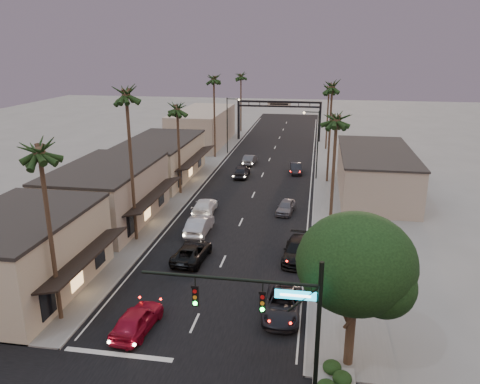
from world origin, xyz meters
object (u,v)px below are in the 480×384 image
(palm_ra, at_px, (337,115))
(palm_rb, at_px, (332,84))
(arch, at_px, (279,111))
(curbside_black, at_px, (297,251))
(palm_lc, at_px, (177,105))
(curbside_near, at_px, (283,305))
(traffic_signal, at_px, (277,312))
(streetlight_right, at_px, (316,139))
(corner_tree, at_px, (357,267))
(palm_rc, at_px, (329,86))
(oncoming_red, at_px, (137,319))
(palm_far, at_px, (241,74))
(palm_lb, at_px, (126,90))
(palm_la, at_px, (38,145))
(streetlight_left, at_px, (229,121))
(oncoming_pickup, at_px, (192,252))
(oncoming_silver, at_px, (199,225))
(palm_ld, at_px, (214,76))

(palm_ra, height_order, palm_rb, palm_rb)
(arch, relative_size, curbside_black, 2.83)
(palm_lc, distance_m, curbside_near, 29.53)
(traffic_signal, height_order, curbside_near, traffic_signal)
(arch, height_order, curbside_near, arch)
(streetlight_right, distance_m, palm_ra, 21.94)
(corner_tree, distance_m, palm_ra, 17.45)
(corner_tree, relative_size, palm_rc, 0.72)
(curbside_black, bearing_deg, oncoming_red, -124.60)
(arch, xyz_separation_m, palm_far, (-8.30, 8.00, 5.91))
(palm_lb, bearing_deg, curbside_near, -35.73)
(palm_la, height_order, curbside_near, palm_la)
(palm_ra, bearing_deg, traffic_signal, -98.28)
(traffic_signal, height_order, palm_rc, palm_rc)
(palm_ra, height_order, palm_rc, palm_ra)
(palm_rb, height_order, curbside_near, palm_rb)
(traffic_signal, bearing_deg, palm_lc, 114.06)
(corner_tree, relative_size, curbside_black, 1.64)
(streetlight_left, bearing_deg, palm_lc, -94.37)
(palm_ra, xyz_separation_m, oncoming_red, (-11.88, -15.36, -10.65))
(streetlight_right, height_order, oncoming_pickup, streetlight_right)
(streetlight_right, relative_size, oncoming_pickup, 1.77)
(palm_rb, height_order, oncoming_red, palm_rb)
(palm_rb, height_order, curbside_black, palm_rb)
(traffic_signal, distance_m, palm_ra, 21.19)
(oncoming_silver, bearing_deg, streetlight_right, -115.91)
(curbside_near, bearing_deg, streetlight_left, 105.72)
(palm_rc, bearing_deg, corner_tree, -89.11)
(palm_rb, bearing_deg, curbside_near, -95.65)
(palm_ld, height_order, oncoming_pickup, palm_ld)
(palm_lc, bearing_deg, curbside_near, -59.79)
(oncoming_pickup, bearing_deg, palm_far, -80.64)
(palm_la, height_order, curbside_black, palm_la)
(curbside_black, bearing_deg, palm_ra, 57.04)
(palm_far, bearing_deg, traffic_signal, -79.30)
(oncoming_silver, bearing_deg, oncoming_pickup, 98.89)
(palm_lb, bearing_deg, streetlight_left, 87.33)
(palm_ra, relative_size, curbside_black, 2.46)
(streetlight_left, xyz_separation_m, oncoming_silver, (3.56, -33.50, -4.50))
(streetlight_right, xyz_separation_m, palm_far, (-15.22, 33.00, 6.11))
(corner_tree, bearing_deg, oncoming_red, 174.65)
(palm_lb, xyz_separation_m, curbside_black, (14.57, -1.56, -12.61))
(palm_lb, height_order, oncoming_silver, palm_lb)
(palm_ra, relative_size, palm_rb, 0.93)
(streetlight_left, height_order, oncoming_pickup, streetlight_left)
(palm_far, bearing_deg, corner_tree, -75.86)
(arch, relative_size, streetlight_right, 1.69)
(palm_rc, bearing_deg, oncoming_red, -102.11)
(palm_rb, xyz_separation_m, oncoming_red, (-11.88, -35.36, -11.63))
(corner_tree, relative_size, palm_ra, 0.67)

